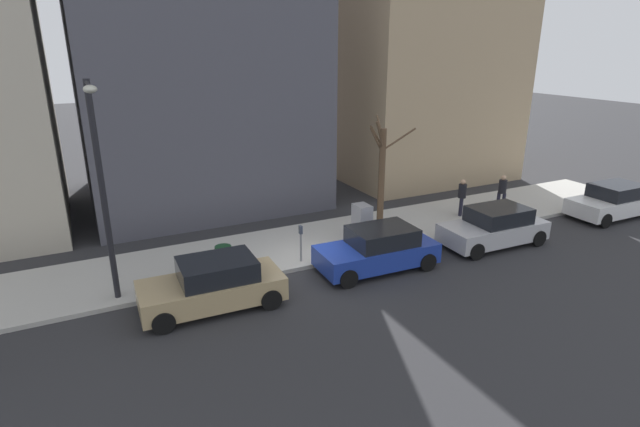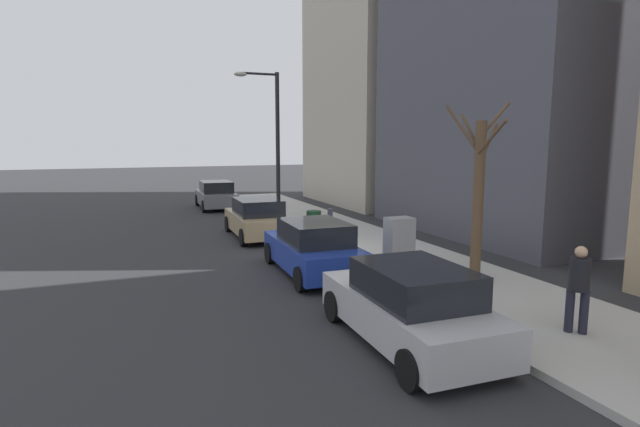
{
  "view_description": "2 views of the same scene",
  "coord_description": "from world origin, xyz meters",
  "px_view_note": "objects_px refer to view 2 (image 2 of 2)",
  "views": [
    {
      "loc": [
        -14.46,
        6.93,
        7.55
      ],
      "look_at": [
        0.9,
        -0.71,
        1.66
      ],
      "focal_mm": 28.0,
      "sensor_mm": 36.0,
      "label": 1
    },
    {
      "loc": [
        -5.97,
        -14.82,
        3.73
      ],
      "look_at": [
        -0.01,
        0.03,
        1.39
      ],
      "focal_mm": 28.0,
      "sensor_mm": 36.0,
      "label": 2
    }
  ],
  "objects_px": {
    "streetlamp": "(272,134)",
    "parking_meter": "(330,224)",
    "trash_bin": "(314,222)",
    "utility_box": "(399,243)",
    "parked_car_silver": "(410,306)",
    "bare_tree": "(478,193)",
    "parked_car_grey": "(216,195)",
    "parked_car_blue": "(313,248)",
    "pedestrian_midblock": "(579,284)",
    "parked_car_tan": "(257,219)"
  },
  "relations": [
    {
      "from": "utility_box",
      "to": "streetlamp",
      "type": "distance_m",
      "value": 9.74
    },
    {
      "from": "streetlamp",
      "to": "parked_car_silver",
      "type": "bearing_deg",
      "value": -96.07
    },
    {
      "from": "parked_car_grey",
      "to": "bare_tree",
      "type": "bearing_deg",
      "value": -76.19
    },
    {
      "from": "parked_car_silver",
      "to": "streetlamp",
      "type": "relative_size",
      "value": 0.65
    },
    {
      "from": "trash_bin",
      "to": "pedestrian_midblock",
      "type": "height_order",
      "value": "pedestrian_midblock"
    },
    {
      "from": "pedestrian_midblock",
      "to": "parked_car_silver",
      "type": "bearing_deg",
      "value": 27.53
    },
    {
      "from": "parked_car_silver",
      "to": "utility_box",
      "type": "height_order",
      "value": "utility_box"
    },
    {
      "from": "parked_car_silver",
      "to": "parked_car_grey",
      "type": "distance_m",
      "value": 20.21
    },
    {
      "from": "parking_meter",
      "to": "utility_box",
      "type": "xyz_separation_m",
      "value": [
        0.85,
        -3.02,
        -0.13
      ]
    },
    {
      "from": "parked_car_silver",
      "to": "streetlamp",
      "type": "distance_m",
      "value": 14.17
    },
    {
      "from": "pedestrian_midblock",
      "to": "bare_tree",
      "type": "bearing_deg",
      "value": -55.53
    },
    {
      "from": "utility_box",
      "to": "bare_tree",
      "type": "relative_size",
      "value": 0.31
    },
    {
      "from": "parking_meter",
      "to": "streetlamp",
      "type": "bearing_deg",
      "value": 91.56
    },
    {
      "from": "parking_meter",
      "to": "pedestrian_midblock",
      "type": "distance_m",
      "value": 8.67
    },
    {
      "from": "parked_car_blue",
      "to": "parking_meter",
      "type": "height_order",
      "value": "parked_car_blue"
    },
    {
      "from": "parked_car_tan",
      "to": "bare_tree",
      "type": "xyz_separation_m",
      "value": [
        3.71,
        -8.29,
        1.66
      ]
    },
    {
      "from": "trash_bin",
      "to": "parked_car_silver",
      "type": "bearing_deg",
      "value": -101.45
    },
    {
      "from": "parked_car_blue",
      "to": "trash_bin",
      "type": "distance_m",
      "value": 5.32
    },
    {
      "from": "trash_bin",
      "to": "utility_box",
      "type": "bearing_deg",
      "value": -85.98
    },
    {
      "from": "streetlamp",
      "to": "bare_tree",
      "type": "relative_size",
      "value": 1.43
    },
    {
      "from": "parked_car_blue",
      "to": "parking_meter",
      "type": "relative_size",
      "value": 3.16
    },
    {
      "from": "bare_tree",
      "to": "streetlamp",
      "type": "bearing_deg",
      "value": 102.03
    },
    {
      "from": "trash_bin",
      "to": "parked_car_tan",
      "type": "bearing_deg",
      "value": 156.17
    },
    {
      "from": "parked_car_tan",
      "to": "parked_car_grey",
      "type": "relative_size",
      "value": 1.0
    },
    {
      "from": "parked_car_grey",
      "to": "trash_bin",
      "type": "height_order",
      "value": "parked_car_grey"
    },
    {
      "from": "parked_car_silver",
      "to": "parked_car_tan",
      "type": "xyz_separation_m",
      "value": [
        0.06,
        11.13,
        0.0
      ]
    },
    {
      "from": "parked_car_grey",
      "to": "bare_tree",
      "type": "height_order",
      "value": "bare_tree"
    },
    {
      "from": "parked_car_tan",
      "to": "parking_meter",
      "type": "bearing_deg",
      "value": -64.67
    },
    {
      "from": "trash_bin",
      "to": "bare_tree",
      "type": "bearing_deg",
      "value": -77.08
    },
    {
      "from": "parking_meter",
      "to": "trash_bin",
      "type": "relative_size",
      "value": 1.5
    },
    {
      "from": "parked_car_silver",
      "to": "streetlamp",
      "type": "height_order",
      "value": "streetlamp"
    },
    {
      "from": "parked_car_blue",
      "to": "bare_tree",
      "type": "height_order",
      "value": "bare_tree"
    },
    {
      "from": "utility_box",
      "to": "parked_car_silver",
      "type": "bearing_deg",
      "value": -118.56
    },
    {
      "from": "parked_car_blue",
      "to": "bare_tree",
      "type": "distance_m",
      "value": 4.68
    },
    {
      "from": "parked_car_tan",
      "to": "streetlamp",
      "type": "height_order",
      "value": "streetlamp"
    },
    {
      "from": "parking_meter",
      "to": "bare_tree",
      "type": "relative_size",
      "value": 0.3
    },
    {
      "from": "parked_car_grey",
      "to": "utility_box",
      "type": "xyz_separation_m",
      "value": [
        2.37,
        -15.66,
        0.11
      ]
    },
    {
      "from": "parked_car_blue",
      "to": "pedestrian_midblock",
      "type": "height_order",
      "value": "pedestrian_midblock"
    },
    {
      "from": "parked_car_grey",
      "to": "utility_box",
      "type": "bearing_deg",
      "value": -79.52
    },
    {
      "from": "streetlamp",
      "to": "parking_meter",
      "type": "bearing_deg",
      "value": -88.44
    },
    {
      "from": "bare_tree",
      "to": "trash_bin",
      "type": "bearing_deg",
      "value": 102.92
    },
    {
      "from": "parked_car_silver",
      "to": "bare_tree",
      "type": "bearing_deg",
      "value": 38.61
    },
    {
      "from": "pedestrian_midblock",
      "to": "parking_meter",
      "type": "bearing_deg",
      "value": -35.06
    },
    {
      "from": "parked_car_blue",
      "to": "trash_bin",
      "type": "height_order",
      "value": "parked_car_blue"
    },
    {
      "from": "streetlamp",
      "to": "bare_tree",
      "type": "bearing_deg",
      "value": -77.97
    },
    {
      "from": "parked_car_silver",
      "to": "pedestrian_midblock",
      "type": "height_order",
      "value": "pedestrian_midblock"
    },
    {
      "from": "parked_car_grey",
      "to": "pedestrian_midblock",
      "type": "xyz_separation_m",
      "value": [
        2.9,
        -21.2,
        0.35
      ]
    },
    {
      "from": "parked_car_grey",
      "to": "utility_box",
      "type": "distance_m",
      "value": 15.84
    },
    {
      "from": "parked_car_silver",
      "to": "parked_car_blue",
      "type": "bearing_deg",
      "value": 90.06
    },
    {
      "from": "parked_car_blue",
      "to": "streetlamp",
      "type": "bearing_deg",
      "value": 83.17
    }
  ]
}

